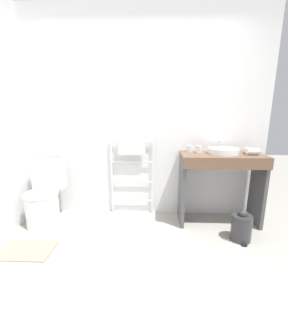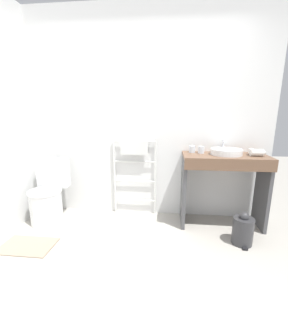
# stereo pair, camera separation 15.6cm
# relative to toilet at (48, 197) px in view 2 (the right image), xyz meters

# --- Properties ---
(ground_plane) EXTENTS (12.00, 12.00, 0.00)m
(ground_plane) POSITION_rel_toilet_xyz_m (1.21, -1.02, -0.32)
(ground_plane) COLOR #A8A399
(wall_back) EXTENTS (3.27, 0.12, 2.67)m
(wall_back) POSITION_rel_toilet_xyz_m (1.21, 0.44, 1.01)
(wall_back) COLOR white
(wall_back) RESTS_ON ground_plane
(toilet) EXTENTS (0.41, 0.53, 0.81)m
(toilet) POSITION_rel_toilet_xyz_m (0.00, 0.00, 0.00)
(toilet) COLOR white
(toilet) RESTS_ON ground_plane
(towel_radiator) EXTENTS (0.59, 0.06, 1.06)m
(towel_radiator) POSITION_rel_toilet_xyz_m (1.08, 0.34, 0.44)
(towel_radiator) COLOR white
(towel_radiator) RESTS_ON ground_plane
(vanity_counter) EXTENTS (0.99, 0.48, 0.90)m
(vanity_counter) POSITION_rel_toilet_xyz_m (2.21, 0.13, 0.29)
(vanity_counter) COLOR brown
(vanity_counter) RESTS_ON ground_plane
(sink_basin) EXTENTS (0.37, 0.37, 0.07)m
(sink_basin) POSITION_rel_toilet_xyz_m (2.22, 0.16, 0.62)
(sink_basin) COLOR white
(sink_basin) RESTS_ON vanity_counter
(faucet) EXTENTS (0.02, 0.10, 0.15)m
(faucet) POSITION_rel_toilet_xyz_m (2.22, 0.33, 0.67)
(faucet) COLOR silver
(faucet) RESTS_ON vanity_counter
(cup_near_wall) EXTENTS (0.08, 0.08, 0.08)m
(cup_near_wall) POSITION_rel_toilet_xyz_m (1.83, 0.27, 0.62)
(cup_near_wall) COLOR silver
(cup_near_wall) RESTS_ON vanity_counter
(cup_near_edge) EXTENTS (0.08, 0.08, 0.09)m
(cup_near_edge) POSITION_rel_toilet_xyz_m (1.93, 0.22, 0.62)
(cup_near_edge) COLOR silver
(cup_near_edge) RESTS_ON vanity_counter
(hair_dryer) EXTENTS (0.18, 0.18, 0.08)m
(hair_dryer) POSITION_rel_toilet_xyz_m (2.55, 0.12, 0.62)
(hair_dryer) COLOR white
(hair_dryer) RESTS_ON vanity_counter
(trash_bin) EXTENTS (0.22, 0.25, 0.37)m
(trash_bin) POSITION_rel_toilet_xyz_m (2.35, -0.29, -0.16)
(trash_bin) COLOR #333335
(trash_bin) RESTS_ON ground_plane
(bath_mat) EXTENTS (0.56, 0.36, 0.01)m
(bath_mat) POSITION_rel_toilet_xyz_m (0.06, -0.60, -0.32)
(bath_mat) COLOR gray
(bath_mat) RESTS_ON ground_plane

